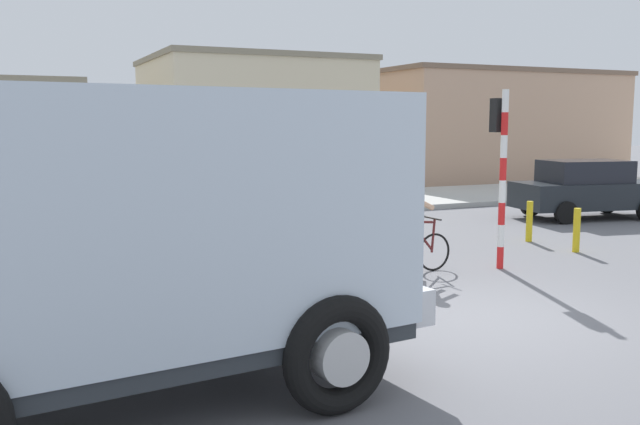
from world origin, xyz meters
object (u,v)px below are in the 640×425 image
object	(u,v)px
traffic_light_pole	(501,154)
bollard_far	(529,221)
bollard_near	(577,230)
pedestrian_near_kerb	(259,202)
cyclist	(409,225)
truck_foreground	(118,227)
car_red_near	(587,189)

from	to	relation	value
traffic_light_pole	bollard_far	size ratio (longest dim) A/B	3.56
bollard_near	pedestrian_near_kerb	bearing A→B (deg)	142.42
cyclist	traffic_light_pole	world-z (taller)	traffic_light_pole
traffic_light_pole	bollard_near	size ratio (longest dim) A/B	3.56
traffic_light_pole	pedestrian_near_kerb	bearing A→B (deg)	121.78
truck_foreground	cyclist	distance (m)	6.60
pedestrian_near_kerb	bollard_near	world-z (taller)	pedestrian_near_kerb
truck_foreground	traffic_light_pole	distance (m)	7.98
car_red_near	bollard_near	world-z (taller)	car_red_near
truck_foreground	traffic_light_pole	xyz separation A→B (m)	(7.17, 3.47, 0.40)
cyclist	traffic_light_pole	bearing A→B (deg)	-6.76
traffic_light_pole	car_red_near	distance (m)	7.87
traffic_light_pole	bollard_near	distance (m)	2.99
traffic_light_pole	bollard_near	world-z (taller)	traffic_light_pole
cyclist	pedestrian_near_kerb	bearing A→B (deg)	104.43
car_red_near	pedestrian_near_kerb	xyz separation A→B (m)	(-9.38, 0.40, 0.03)
bollard_far	cyclist	bearing A→B (deg)	-157.24
pedestrian_near_kerb	truck_foreground	bearing A→B (deg)	-117.59
pedestrian_near_kerb	bollard_far	distance (m)	6.02
bollard_near	bollard_far	size ratio (longest dim) A/B	1.00
truck_foreground	bollard_far	xyz separation A→B (m)	(9.62, 5.44, -1.22)
truck_foreground	car_red_near	distance (m)	15.72
car_red_near	pedestrian_near_kerb	distance (m)	9.39
cyclist	traffic_light_pole	distance (m)	2.14
car_red_near	bollard_near	xyz separation A→B (m)	(-4.03, -3.72, -0.37)
car_red_near	bollard_far	world-z (taller)	car_red_near
truck_foreground	traffic_light_pole	bearing A→B (deg)	25.84
traffic_light_pole	car_red_near	size ratio (longest dim) A/B	0.75
cyclist	bollard_far	size ratio (longest dim) A/B	1.92
truck_foreground	traffic_light_pole	world-z (taller)	traffic_light_pole
truck_foreground	cyclist	world-z (taller)	truck_foreground
traffic_light_pole	bollard_far	xyz separation A→B (m)	(2.45, 1.97, -1.62)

